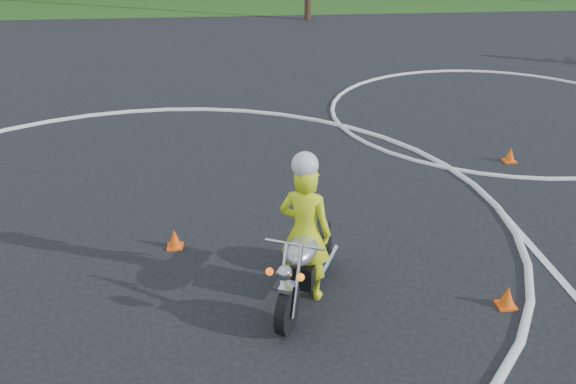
{
  "coord_description": "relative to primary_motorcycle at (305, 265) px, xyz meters",
  "views": [
    {
      "loc": [
        1.48,
        -6.41,
        4.9
      ],
      "look_at": [
        2.27,
        1.65,
        1.1
      ],
      "focal_mm": 40.0,
      "sensor_mm": 36.0,
      "label": 1
    }
  ],
  "objects": [
    {
      "name": "primary_motorcycle",
      "position": [
        0.0,
        0.0,
        0.0
      ],
      "size": [
        1.13,
        1.98,
        1.11
      ],
      "rotation": [
        0.0,
        0.0,
        -0.43
      ],
      "color": "black",
      "rests_on": "ground"
    },
    {
      "name": "course_markings",
      "position": [
        -0.22,
        3.74,
        -0.53
      ],
      "size": [
        19.05,
        19.05,
        0.12
      ],
      "color": "silver",
      "rests_on": "ground"
    },
    {
      "name": "ground",
      "position": [
        -2.39,
        -0.62,
        -0.54
      ],
      "size": [
        120.0,
        120.0,
        0.0
      ],
      "primitive_type": "plane",
      "color": "black",
      "rests_on": "ground"
    },
    {
      "name": "traffic_cones",
      "position": [
        1.93,
        3.37,
        -0.41
      ],
      "size": [
        20.68,
        12.04,
        0.3
      ],
      "color": "#FF550D",
      "rests_on": "ground"
    },
    {
      "name": "rider_primary_grp",
      "position": [
        0.01,
        0.14,
        0.46
      ],
      "size": [
        0.81,
        0.69,
        2.07
      ],
      "rotation": [
        0.0,
        0.0,
        -0.43
      ],
      "color": "#D7EC18",
      "rests_on": "ground"
    }
  ]
}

